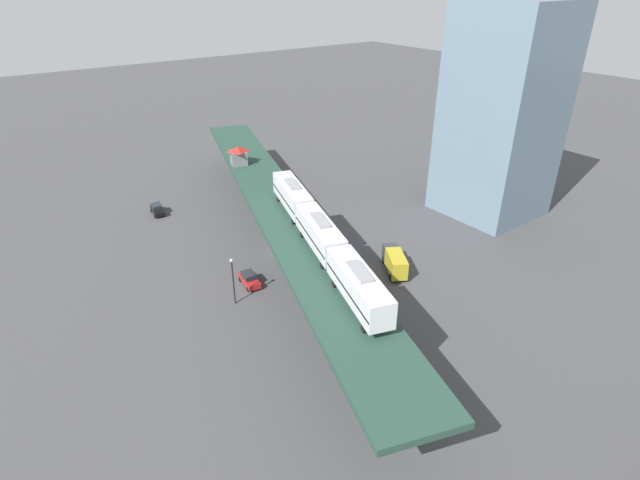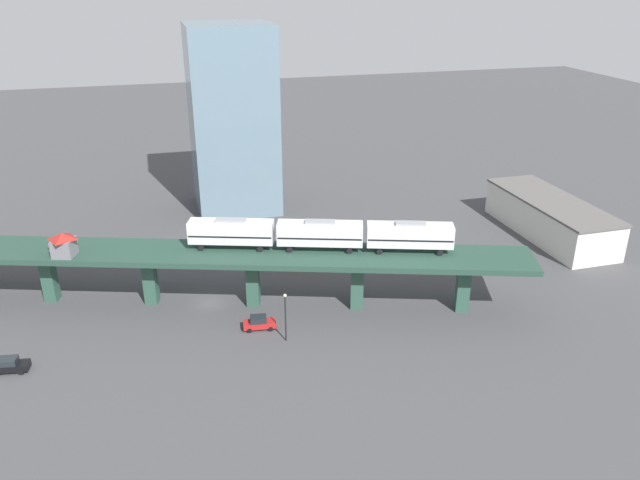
# 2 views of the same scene
# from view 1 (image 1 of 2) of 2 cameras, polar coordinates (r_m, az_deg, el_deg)

# --- Properties ---
(ground_plane) EXTENTS (400.00, 400.00, 0.00)m
(ground_plane) POSITION_cam_1_polar(r_m,az_deg,el_deg) (80.52, -4.61, -1.21)
(ground_plane) COLOR #424244
(elevated_viaduct) EXTENTS (36.53, 90.07, 8.38)m
(elevated_viaduct) POSITION_cam_1_polar(r_m,az_deg,el_deg) (77.43, -4.84, 3.48)
(elevated_viaduct) COLOR #244135
(elevated_viaduct) RESTS_ON ground
(subway_train) EXTENTS (14.21, 36.23, 4.45)m
(subway_train) POSITION_cam_1_polar(r_m,az_deg,el_deg) (62.02, 0.00, 0.85)
(subway_train) COLOR silver
(subway_train) RESTS_ON elevated_viaduct
(signal_hut) EXTENTS (4.06, 4.06, 3.40)m
(signal_hut) POSITION_cam_1_polar(r_m,az_deg,el_deg) (93.32, -9.30, 9.57)
(signal_hut) COLOR slate
(signal_hut) RESTS_ON elevated_viaduct
(street_car_red) EXTENTS (2.34, 4.58, 1.89)m
(street_car_red) POSITION_cam_1_polar(r_m,az_deg,el_deg) (71.99, -8.10, -4.43)
(street_car_red) COLOR #AD1E1E
(street_car_red) RESTS_ON ground
(street_car_black) EXTENTS (2.41, 4.60, 1.89)m
(street_car_black) POSITION_cam_1_polar(r_m,az_deg,el_deg) (96.98, -18.10, 3.35)
(street_car_black) COLOR black
(street_car_black) RESTS_ON ground
(delivery_truck) EXTENTS (5.62, 7.33, 3.20)m
(delivery_truck) POSITION_cam_1_polar(r_m,az_deg,el_deg) (74.73, 8.54, -2.41)
(delivery_truck) COLOR #333338
(delivery_truck) RESTS_ON ground
(street_lamp) EXTENTS (0.44, 0.44, 6.94)m
(street_lamp) POSITION_cam_1_polar(r_m,az_deg,el_deg) (66.69, -9.92, -4.25)
(street_lamp) COLOR black
(street_lamp) RESTS_ON ground
(office_tower) EXTENTS (16.00, 16.00, 36.00)m
(office_tower) POSITION_cam_1_polar(r_m,az_deg,el_deg) (93.77, 20.08, 13.34)
(office_tower) COLOR slate
(office_tower) RESTS_ON ground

